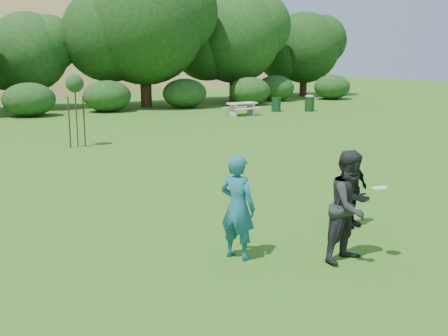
# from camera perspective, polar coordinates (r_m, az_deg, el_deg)

# --- Properties ---
(ground) EXTENTS (120.00, 120.00, 0.00)m
(ground) POSITION_cam_1_polar(r_m,az_deg,el_deg) (10.74, 8.92, -8.47)
(ground) COLOR #19470C
(ground) RESTS_ON ground
(player_teal) EXTENTS (0.69, 0.82, 1.91)m
(player_teal) POSITION_cam_1_polar(r_m,az_deg,el_deg) (10.06, 1.40, -4.00)
(player_teal) COLOR #195A71
(player_teal) RESTS_ON ground
(player_grey) EXTENTS (1.07, 0.89, 2.01)m
(player_grey) POSITION_cam_1_polar(r_m,az_deg,el_deg) (10.18, 12.75, -3.82)
(player_grey) COLOR #252527
(player_grey) RESTS_ON ground
(player_black) EXTENTS (0.99, 0.47, 1.64)m
(player_black) POSITION_cam_1_polar(r_m,az_deg,el_deg) (12.21, 12.77, -2.13)
(player_black) COLOR black
(player_black) RESTS_ON ground
(trash_can_near) EXTENTS (0.60, 0.60, 0.90)m
(trash_can_near) POSITION_cam_1_polar(r_m,az_deg,el_deg) (36.06, 5.32, 6.45)
(trash_can_near) COLOR #143821
(trash_can_near) RESTS_ON ground
(frisbee) EXTENTS (0.27, 0.27, 0.07)m
(frisbee) POSITION_cam_1_polar(r_m,az_deg,el_deg) (10.14, 15.53, -1.95)
(frisbee) COLOR white
(frisbee) RESTS_ON ground
(sapling) EXTENTS (0.70, 0.70, 2.85)m
(sapling) POSITION_cam_1_polar(r_m,az_deg,el_deg) (22.79, -14.92, 8.10)
(sapling) COLOR #392416
(sapling) RESTS_ON ground
(picnic_table) EXTENTS (1.80, 1.48, 0.76)m
(picnic_table) POSITION_cam_1_polar(r_m,az_deg,el_deg) (33.73, 1.85, 6.25)
(picnic_table) COLOR beige
(picnic_table) RESTS_ON ground
(trash_can_lidded) EXTENTS (0.60, 0.60, 1.05)m
(trash_can_lidded) POSITION_cam_1_polar(r_m,az_deg,el_deg) (36.46, 8.69, 6.56)
(trash_can_lidded) COLOR #153917
(trash_can_lidded) RESTS_ON ground
(tree_row) EXTENTS (53.92, 10.38, 9.62)m
(tree_row) POSITION_cam_1_polar(r_m,az_deg,el_deg) (37.51, -18.17, 12.90)
(tree_row) COLOR #3A2616
(tree_row) RESTS_ON ground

